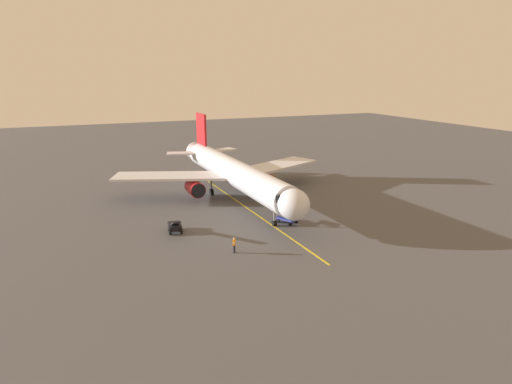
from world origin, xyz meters
TOP-DOWN VIEW (x-y plane):
  - ground_plane at (0.00, 0.00)m, footprint 220.00×220.00m
  - apron_lead_in_line at (0.78, 8.83)m, footprint 1.39×39.99m
  - airplane at (0.79, 2.55)m, footprint 34.79×40.28m
  - ground_crew_marshaller at (7.87, 22.21)m, footprint 0.44×0.47m
  - ground_crew_wing_walker at (-8.53, -2.83)m, footprint 0.37×0.46m
  - baggage_cart_near_nose at (-1.62, 15.87)m, footprint 2.47×2.95m
  - belt_loader_portside at (12.27, 13.60)m, footprint 1.80×4.68m

SIDE VIEW (x-z plane):
  - ground_plane at x=0.00m, z-range 0.00..0.00m
  - apron_lead_in_line at x=0.78m, z-range 0.00..0.01m
  - baggage_cart_near_nose at x=-1.62m, z-range 0.02..1.29m
  - belt_loader_portside at x=12.27m, z-range -0.45..1.88m
  - ground_crew_marshaller at x=7.87m, z-range 0.03..1.74m
  - ground_crew_wing_walker at x=-8.53m, z-range 0.03..1.74m
  - airplane at x=0.79m, z-range -1.75..9.75m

